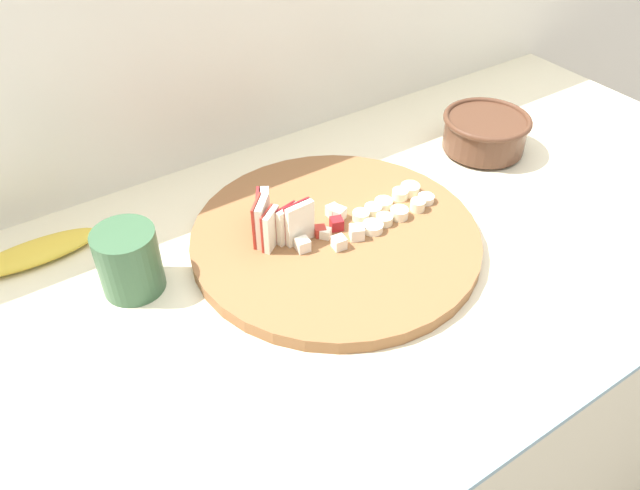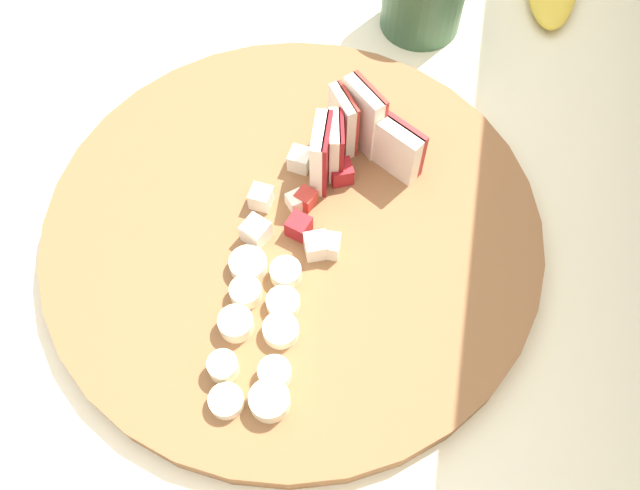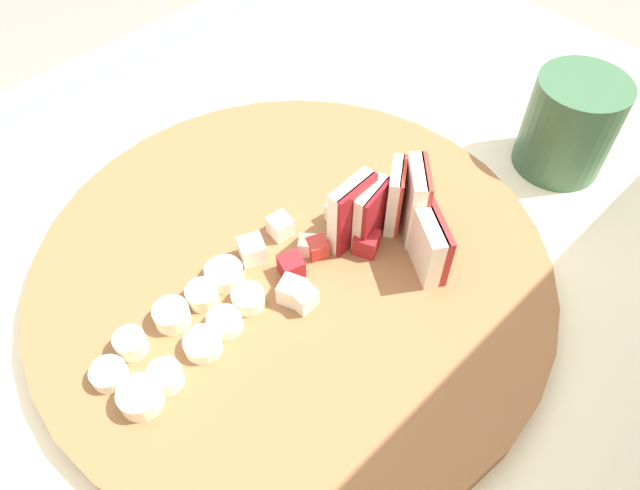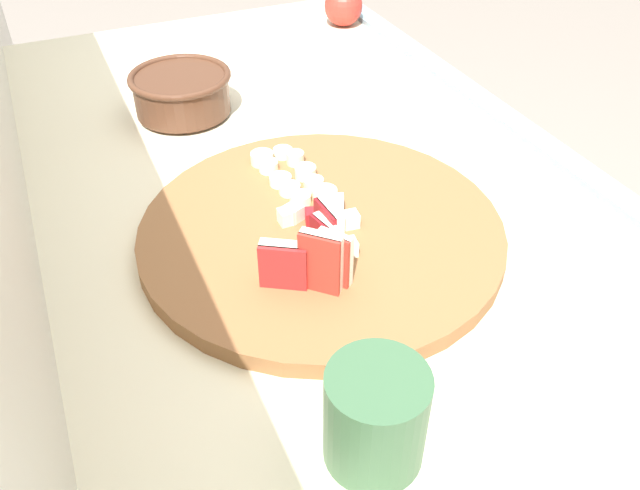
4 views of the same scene
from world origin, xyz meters
The scene contains 5 objects.
cutting_board centered at (-0.12, 0.04, 0.91)m, with size 0.42×0.42×0.02m, color brown.
apple_wedge_fan centered at (-0.20, 0.08, 0.95)m, with size 0.09×0.09×0.07m.
apple_dice_pile centered at (-0.14, 0.05, 0.93)m, with size 0.10×0.08×0.02m.
banana_slice_rows centered at (-0.02, 0.04, 0.92)m, with size 0.14×0.07×0.02m.
small_jar centered at (-0.40, 0.12, 0.94)m, with size 0.08×0.08×0.09m, color #335638.
Camera 3 is at (0.07, 0.27, 1.30)m, focal length 33.82 mm.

